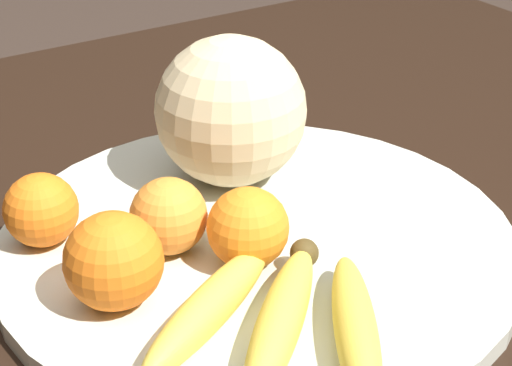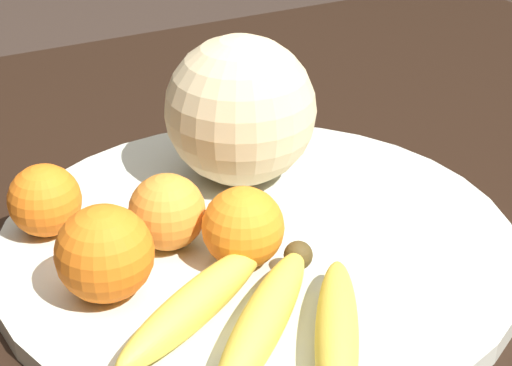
{
  "view_description": "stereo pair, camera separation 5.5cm",
  "coord_description": "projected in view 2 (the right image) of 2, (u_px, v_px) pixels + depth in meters",
  "views": [
    {
      "loc": [
        0.37,
        0.52,
        1.17
      ],
      "look_at": [
        0.03,
        -0.0,
        0.82
      ],
      "focal_mm": 60.0,
      "sensor_mm": 36.0,
      "label": 1
    },
    {
      "loc": [
        0.32,
        0.55,
        1.17
      ],
      "look_at": [
        0.03,
        -0.0,
        0.82
      ],
      "focal_mm": 60.0,
      "sensor_mm": 36.0,
      "label": 2
    }
  ],
  "objects": [
    {
      "name": "kitchen_table",
      "position": [
        289.0,
        324.0,
        0.8
      ],
      "size": [
        1.32,
        1.16,
        0.76
      ],
      "color": "black",
      "rests_on": "ground_plane"
    },
    {
      "name": "banana_bunch",
      "position": [
        263.0,
        318.0,
        0.61
      ],
      "size": [
        0.22,
        0.21,
        0.03
      ],
      "rotation": [
        0.0,
        0.0,
        7.04
      ],
      "color": "#473819",
      "rests_on": "fruit_bowl"
    },
    {
      "name": "orange_back_left",
      "position": [
        167.0,
        212.0,
        0.7
      ],
      "size": [
        0.06,
        0.06,
        0.06
      ],
      "color": "orange",
      "rests_on": "fruit_bowl"
    },
    {
      "name": "orange_mid_center",
      "position": [
        243.0,
        227.0,
        0.68
      ],
      "size": [
        0.07,
        0.07,
        0.07
      ],
      "color": "orange",
      "rests_on": "fruit_bowl"
    },
    {
      "name": "melon",
      "position": [
        242.0,
        110.0,
        0.79
      ],
      "size": [
        0.14,
        0.14,
        0.14
      ],
      "color": "beige",
      "rests_on": "fruit_bowl"
    },
    {
      "name": "orange_front_right",
      "position": [
        105.0,
        253.0,
        0.64
      ],
      "size": [
        0.08,
        0.08,
        0.08
      ],
      "color": "orange",
      "rests_on": "fruit_bowl"
    },
    {
      "name": "fruit_bowl",
      "position": [
        256.0,
        241.0,
        0.74
      ],
      "size": [
        0.45,
        0.45,
        0.02
      ],
      "color": "beige",
      "rests_on": "kitchen_table"
    },
    {
      "name": "orange_front_left",
      "position": [
        45.0,
        200.0,
        0.72
      ],
      "size": [
        0.06,
        0.06,
        0.06
      ],
      "color": "orange",
      "rests_on": "fruit_bowl"
    }
  ]
}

